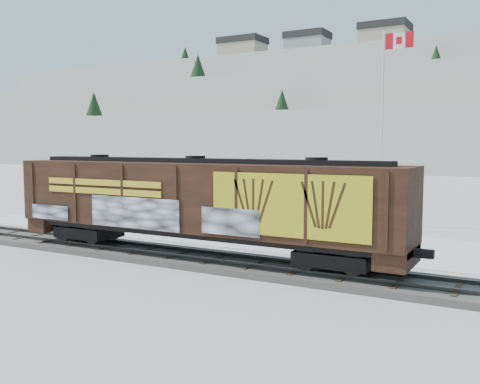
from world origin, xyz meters
The scene contains 9 objects.
ground centered at (0.00, 0.00, 0.00)m, with size 500.00×500.00×0.00m, color white.
rail_track centered at (0.00, 0.00, 0.15)m, with size 50.00×3.40×0.43m.
parking_strip centered at (0.00, 7.50, 0.01)m, with size 40.00×8.00×0.03m, color white.
hillside centered at (-0.05, 139.79, 14.37)m, with size 360.00×110.00×93.00m.
hopper_railcar centered at (0.86, -0.01, 2.84)m, with size 19.20×3.06×4.29m.
flagpole centered at (5.44, 14.97, 4.73)m, with size 2.30×0.90×12.57m.
car_silver centered at (-3.33, 6.51, 0.81)m, with size 1.84×4.57×1.56m, color silver.
car_white centered at (0.84, 7.52, 0.87)m, with size 1.78×5.11×1.68m, color white.
car_dark centered at (4.11, 6.56, 0.78)m, with size 2.10×5.17×1.50m, color black.
Camera 1 is at (14.28, -19.95, 5.34)m, focal length 40.00 mm.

